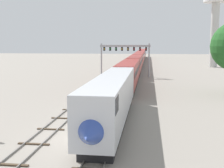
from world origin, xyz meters
TOP-DOWN VIEW (x-y plane):
  - ground_plane at (0.00, 0.00)m, footprint 400.00×400.00m
  - track_main at (2.00, 60.00)m, footprint 2.60×200.00m
  - track_near at (-3.50, 40.00)m, footprint 2.60×160.00m
  - passenger_train at (2.00, 73.50)m, footprint 3.04×159.24m
  - signal_gantry at (-0.25, 45.93)m, footprint 12.10×0.49m
  - water_tower at (27.18, 78.23)m, footprint 8.30×8.30m

SIDE VIEW (x-z plane):
  - ground_plane at x=0.00m, z-range 0.00..0.00m
  - track_main at x=2.00m, z-range -0.01..0.15m
  - track_near at x=-3.50m, z-range -0.01..0.15m
  - passenger_train at x=2.00m, z-range 0.21..5.01m
  - signal_gantry at x=-0.25m, z-range 1.95..9.95m
  - water_tower at x=27.18m, z-range 7.28..35.38m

